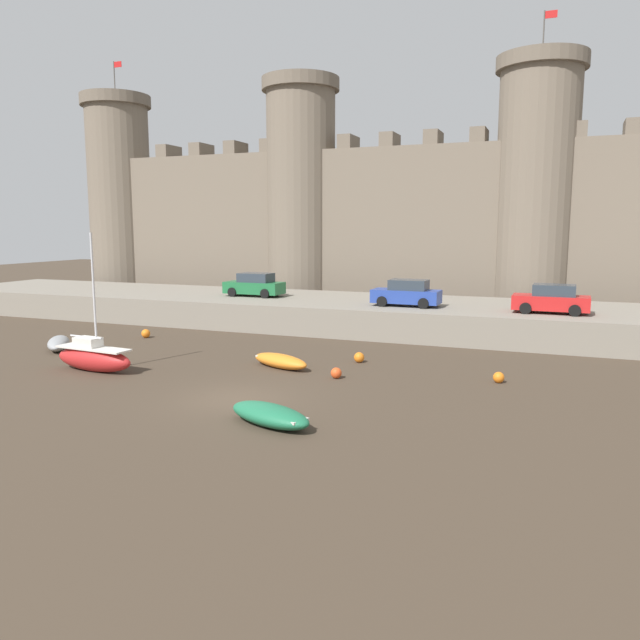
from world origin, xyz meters
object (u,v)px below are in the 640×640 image
rowboat_near_channel_right (270,414)px  mooring_buoy_off_centre (359,357)px  rowboat_foreground_left (280,361)px  mooring_buoy_near_shore (336,373)px  car_quay_centre_west (552,300)px  sailboat_foreground_right (94,357)px  mooring_buoy_mid_mud (146,334)px  car_quay_east (407,293)px  mooring_buoy_near_channel (499,377)px  rowboat_foreground_centre (59,343)px  car_quay_west (255,285)px

rowboat_near_channel_right → mooring_buoy_off_centre: bearing=91.1°
rowboat_foreground_left → mooring_buoy_near_shore: (3.16, -0.99, -0.10)m
car_quay_centre_west → rowboat_foreground_left: bearing=-136.8°
mooring_buoy_off_centre → sailboat_foreground_right: bearing=-150.3°
mooring_buoy_off_centre → mooring_buoy_mid_mud: 14.10m
sailboat_foreground_right → mooring_buoy_mid_mud: sailboat_foreground_right is taller
mooring_buoy_mid_mud → car_quay_centre_west: 23.57m
car_quay_centre_west → sailboat_foreground_right: bearing=-142.9°
mooring_buoy_near_shore → mooring_buoy_mid_mud: mooring_buoy_mid_mud is taller
sailboat_foreground_right → car_quay_east: 18.58m
mooring_buoy_near_shore → car_quay_centre_west: (8.48, 11.91, 2.31)m
car_quay_centre_west → mooring_buoy_near_shore: bearing=-125.4°
mooring_buoy_off_centre → car_quay_centre_west: size_ratio=0.12×
rowboat_near_channel_right → car_quay_centre_west: 20.70m
mooring_buoy_near_channel → rowboat_foreground_left: bearing=-175.4°
car_quay_east → mooring_buoy_near_shore: bearing=-90.8°
mooring_buoy_near_channel → rowboat_near_channel_right: bearing=-127.0°
rowboat_foreground_centre → mooring_buoy_near_channel: bearing=2.9°
sailboat_foreground_right → mooring_buoy_near_shore: 11.22m
rowboat_near_channel_right → car_quay_centre_west: size_ratio=0.88×
mooring_buoy_mid_mud → car_quay_west: 9.08m
mooring_buoy_near_shore → mooring_buoy_mid_mud: size_ratio=0.94×
rowboat_foreground_left → car_quay_west: (-7.81, 12.54, 2.20)m
mooring_buoy_near_channel → car_quay_centre_west: (1.78, 10.12, 2.31)m
rowboat_foreground_centre → mooring_buoy_near_channel: 22.97m
sailboat_foreground_right → rowboat_foreground_centre: sailboat_foreground_right is taller
rowboat_foreground_centre → sailboat_foreground_right: bearing=-32.3°
mooring_buoy_near_shore → car_quay_east: bearing=89.2°
rowboat_foreground_left → mooring_buoy_near_channel: (9.87, 0.80, -0.11)m
sailboat_foreground_right → rowboat_near_channel_right: 11.79m
rowboat_foreground_left → sailboat_foreground_right: size_ratio=0.55×
rowboat_foreground_left → car_quay_west: size_ratio=0.84×
rowboat_near_channel_right → mooring_buoy_off_centre: rowboat_near_channel_right is taller
car_quay_west → car_quay_east: 11.25m
mooring_buoy_mid_mud → car_quay_west: bearing=69.7°
mooring_buoy_near_shore → rowboat_near_channel_right: bearing=-88.8°
rowboat_near_channel_right → mooring_buoy_near_shore: bearing=91.2°
rowboat_near_channel_right → mooring_buoy_near_shore: rowboat_near_channel_right is taller
rowboat_foreground_centre → mooring_buoy_near_shore: 16.25m
sailboat_foreground_right → rowboat_foreground_centre: bearing=147.7°
rowboat_near_channel_right → car_quay_centre_west: (8.33, 18.83, 2.18)m
rowboat_foreground_centre → car_quay_west: size_ratio=0.80×
car_quay_east → mooring_buoy_off_centre: bearing=-91.6°
rowboat_foreground_left → mooring_buoy_mid_mud: (-10.87, 4.30, -0.08)m
rowboat_foreground_centre → mooring_buoy_off_centre: rowboat_foreground_centre is taller
mooring_buoy_mid_mud → car_quay_east: bearing=25.5°
rowboat_foreground_centre → rowboat_near_channel_right: bearing=-24.8°
rowboat_foreground_centre → mooring_buoy_mid_mud: bearing=64.6°
car_quay_centre_west → rowboat_near_channel_right: bearing=-113.9°
rowboat_foreground_left → car_quay_centre_west: car_quay_centre_west is taller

